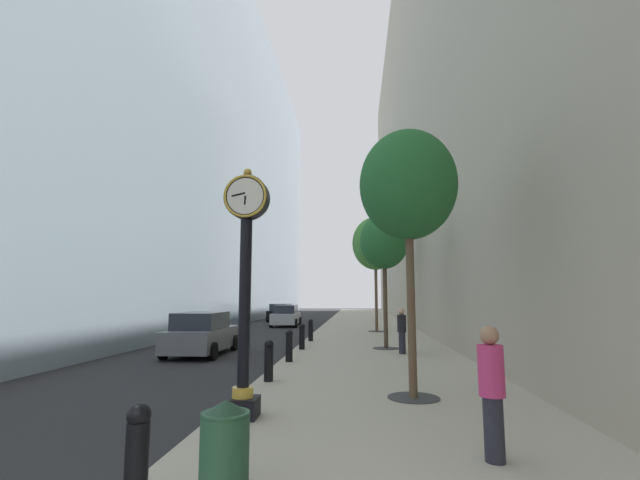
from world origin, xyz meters
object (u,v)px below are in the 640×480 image
(street_tree_mid_near, at_px, (384,242))
(bollard_fourth, at_px, (289,345))
(street_tree_mid_far, at_px, (375,244))
(car_silver_near, at_px, (286,316))
(bollard_third, at_px, (269,359))
(bollard_nearest, at_px, (137,453))
(bollard_fifth, at_px, (302,336))
(bollard_sixth, at_px, (311,329))
(street_clock, at_px, (245,276))
(trash_bin, at_px, (225,450))
(pedestrian_walking, at_px, (402,330))
(pedestrian_by_clock, at_px, (492,388))
(car_black_far, at_px, (281,313))
(car_grey_mid, at_px, (202,334))
(street_tree_near, at_px, (408,186))

(street_tree_mid_near, bearing_deg, bollard_fourth, -131.23)
(street_tree_mid_far, distance_m, car_silver_near, 10.23)
(bollard_third, xyz_separation_m, street_tree_mid_near, (3.45, 7.30, 3.90))
(bollard_nearest, bearing_deg, bollard_fifth, 90.00)
(car_silver_near, bearing_deg, bollard_sixth, -75.19)
(street_clock, bearing_deg, bollard_fourth, 91.79)
(trash_bin, height_order, pedestrian_walking, pedestrian_walking)
(bollard_fourth, bearing_deg, bollard_sixth, 90.00)
(bollard_fourth, bearing_deg, pedestrian_by_clock, -64.45)
(bollard_fourth, height_order, street_tree_mid_near, street_tree_mid_near)
(bollard_nearest, xyz_separation_m, bollard_fifth, (0.00, 13.48, 0.00))
(street_clock, relative_size, car_black_far, 1.08)
(bollard_fourth, height_order, street_tree_mid_far, street_tree_mid_far)
(car_grey_mid, bearing_deg, bollard_nearest, -72.83)
(street_clock, xyz_separation_m, trash_bin, (0.65, -3.19, -1.98))
(street_clock, distance_m, car_grey_mid, 10.19)
(street_tree_near, height_order, street_tree_mid_far, street_tree_mid_far)
(bollard_fourth, distance_m, car_grey_mid, 4.58)
(car_silver_near, bearing_deg, bollard_nearest, -83.68)
(street_clock, height_order, bollard_fifth, street_clock)
(bollard_nearest, relative_size, pedestrian_by_clock, 0.60)
(car_grey_mid, bearing_deg, street_tree_mid_near, 11.58)
(bollard_fourth, bearing_deg, street_tree_near, -55.00)
(street_clock, xyz_separation_m, street_tree_near, (3.24, 1.80, 2.10))
(trash_bin, height_order, car_silver_near, car_silver_near)
(bollard_sixth, distance_m, car_silver_near, 12.57)
(car_grey_mid, bearing_deg, bollard_fifth, 13.56)
(street_tree_mid_far, xyz_separation_m, pedestrian_walking, (0.50, -10.47, -4.56))
(car_silver_near, bearing_deg, car_grey_mid, -92.30)
(street_clock, xyz_separation_m, street_tree_mid_far, (3.24, 19.52, 2.93))
(bollard_fifth, bearing_deg, bollard_fourth, -90.00)
(pedestrian_by_clock, relative_size, car_black_far, 0.41)
(bollard_fourth, relative_size, street_tree_mid_far, 0.15)
(pedestrian_by_clock, xyz_separation_m, car_black_far, (-8.83, 34.13, -0.29))
(street_clock, height_order, bollard_nearest, street_clock)
(bollard_fifth, xyz_separation_m, street_tree_near, (3.45, -8.29, 4.07))
(street_tree_near, relative_size, street_tree_mid_near, 1.04)
(bollard_nearest, xyz_separation_m, car_grey_mid, (-3.87, 12.54, 0.12))
(street_tree_mid_far, relative_size, car_grey_mid, 1.65)
(trash_bin, xyz_separation_m, car_black_far, (-5.64, 35.56, 0.10))
(trash_bin, bearing_deg, car_grey_mid, 110.99)
(bollard_sixth, relative_size, street_tree_mid_near, 0.18)
(street_tree_mid_far, bearing_deg, bollard_fourth, -105.08)
(street_tree_mid_near, relative_size, street_tree_mid_far, 0.80)
(street_tree_mid_far, bearing_deg, car_grey_mid, -125.25)
(street_tree_near, xyz_separation_m, car_silver_near, (-6.66, 23.82, -3.97))
(pedestrian_by_clock, bearing_deg, street_tree_mid_far, 91.63)
(pedestrian_walking, bearing_deg, bollard_sixth, 131.85)
(street_tree_near, xyz_separation_m, car_grey_mid, (-7.32, 7.36, -3.95))
(street_clock, distance_m, street_tree_mid_near, 11.30)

